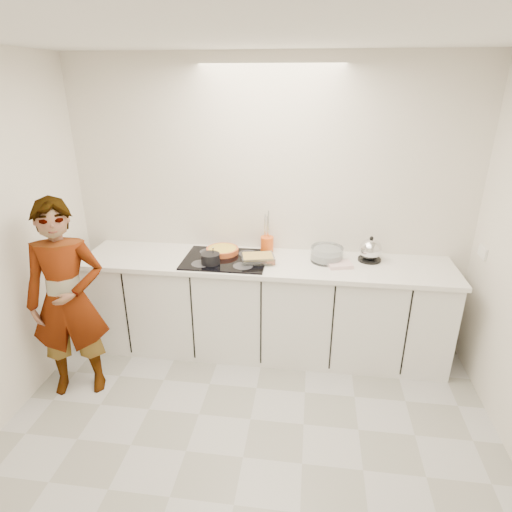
# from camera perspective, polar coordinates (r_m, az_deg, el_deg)

# --- Properties ---
(floor) EXTENTS (3.60, 3.20, 0.00)m
(floor) POSITION_cam_1_polar(r_m,az_deg,el_deg) (3.21, -1.74, -25.25)
(floor) COLOR #B3B3B3
(floor) RESTS_ON ground
(ceiling) EXTENTS (3.60, 3.20, 0.00)m
(ceiling) POSITION_cam_1_polar(r_m,az_deg,el_deg) (2.17, -2.64, 28.34)
(ceiling) COLOR white
(ceiling) RESTS_ON wall_back
(wall_back) EXTENTS (3.60, 0.00, 2.60)m
(wall_back) POSITION_cam_1_polar(r_m,az_deg,el_deg) (3.90, 1.80, 6.43)
(wall_back) COLOR silver
(wall_back) RESTS_ON ground
(base_cabinets) EXTENTS (3.20, 0.58, 0.87)m
(base_cabinets) POSITION_cam_1_polar(r_m,az_deg,el_deg) (3.94, 1.17, -7.05)
(base_cabinets) COLOR white
(base_cabinets) RESTS_ON floor
(countertop) EXTENTS (3.24, 0.64, 0.04)m
(countertop) POSITION_cam_1_polar(r_m,az_deg,el_deg) (3.74, 1.22, -0.97)
(countertop) COLOR white
(countertop) RESTS_ON base_cabinets
(hob) EXTENTS (0.72, 0.54, 0.01)m
(hob) POSITION_cam_1_polar(r_m,az_deg,el_deg) (3.76, -4.11, -0.43)
(hob) COLOR black
(hob) RESTS_ON countertop
(tart_dish) EXTENTS (0.37, 0.37, 0.05)m
(tart_dish) POSITION_cam_1_polar(r_m,az_deg,el_deg) (3.87, -4.50, 0.78)
(tart_dish) COLOR #D05929
(tart_dish) RESTS_ON hob
(saucepan) EXTENTS (0.17, 0.17, 0.15)m
(saucepan) POSITION_cam_1_polar(r_m,az_deg,el_deg) (3.65, -6.10, -0.34)
(saucepan) COLOR black
(saucepan) RESTS_ON hob
(baking_dish) EXTENTS (0.32, 0.26, 0.05)m
(baking_dish) POSITION_cam_1_polar(r_m,az_deg,el_deg) (3.68, 0.23, -0.26)
(baking_dish) COLOR silver
(baking_dish) RESTS_ON hob
(mixing_bowl) EXTENTS (0.35, 0.35, 0.13)m
(mixing_bowl) POSITION_cam_1_polar(r_m,az_deg,el_deg) (3.76, 9.41, 0.19)
(mixing_bowl) COLOR silver
(mixing_bowl) RESTS_ON countertop
(tea_towel) EXTENTS (0.23, 0.19, 0.03)m
(tea_towel) POSITION_cam_1_polar(r_m,az_deg,el_deg) (3.69, 11.11, -1.15)
(tea_towel) COLOR white
(tea_towel) RESTS_ON countertop
(kettle) EXTENTS (0.26, 0.26, 0.23)m
(kettle) POSITION_cam_1_polar(r_m,az_deg,el_deg) (3.84, 14.99, 0.72)
(kettle) COLOR black
(kettle) RESTS_ON countertop
(utensil_crock) EXTENTS (0.13, 0.13, 0.15)m
(utensil_crock) POSITION_cam_1_polar(r_m,az_deg,el_deg) (3.90, 1.47, 1.53)
(utensil_crock) COLOR #EE5917
(utensil_crock) RESTS_ON countertop
(cook) EXTENTS (0.68, 0.54, 1.61)m
(cook) POSITION_cam_1_polar(r_m,az_deg,el_deg) (3.60, -23.85, -5.49)
(cook) COLOR white
(cook) RESTS_ON floor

